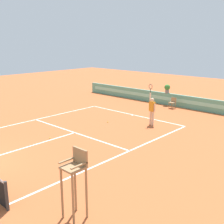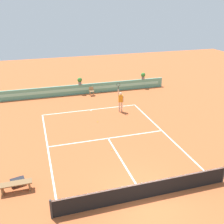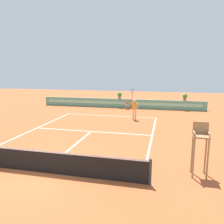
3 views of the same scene
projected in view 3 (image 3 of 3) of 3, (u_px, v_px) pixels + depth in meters
name	position (u px, v px, depth m)	size (l,w,h in m)	color
ground_plane	(89.00, 133.00, 14.99)	(60.00, 60.00, 0.00)	#B2562D
court_lines	(93.00, 130.00, 15.67)	(8.32, 11.94, 0.01)	white
net	(41.00, 161.00, 9.15)	(8.92, 0.10, 1.00)	#333333
back_wall_barrier	(120.00, 103.00, 24.83)	(18.00, 0.21, 1.00)	#599E84
umpire_chair	(200.00, 143.00, 8.79)	(0.60, 0.60, 2.14)	#99754C
ball_kid_chair	(127.00, 105.00, 23.92)	(0.44, 0.44, 0.85)	#99754C
tennis_player	(134.00, 107.00, 18.79)	(0.61, 0.29, 2.58)	beige
tennis_ball_near_baseline	(80.00, 137.00, 13.91)	(0.07, 0.07, 0.07)	#CCE033
tennis_ball_mid_court	(102.00, 122.00, 18.06)	(0.07, 0.07, 0.07)	#CCE033
potted_plant_far_right	(185.00, 97.00, 23.11)	(0.48, 0.48, 0.72)	gray
potted_plant_centre	(120.00, 95.00, 24.67)	(0.48, 0.48, 0.72)	gray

